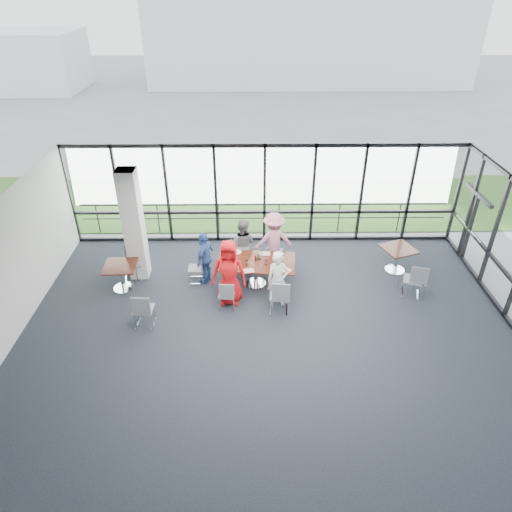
{
  "coord_description": "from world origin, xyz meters",
  "views": [
    {
      "loc": [
        -0.39,
        -7.97,
        7.4
      ],
      "look_at": [
        -0.29,
        2.2,
        1.1
      ],
      "focal_mm": 32.0,
      "sensor_mm": 36.0,
      "label": 1
    }
  ],
  "objects_px": {
    "diner_near_left": "(229,273)",
    "diner_end": "(205,257)",
    "chair_main_fl": "(239,252)",
    "diner_far_left": "(243,244)",
    "structural_column": "(134,225)",
    "diner_near_right": "(278,280)",
    "chair_main_fr": "(275,251)",
    "chair_main_end": "(196,268)",
    "side_table_left": "(120,269)",
    "chair_main_nl": "(227,294)",
    "chair_spare_r": "(413,280)",
    "chair_spare_lb": "(131,263)",
    "main_table": "(256,264)",
    "chair_spare_la": "(144,309)",
    "chair_main_nr": "(279,296)",
    "diner_far_right": "(274,241)",
    "side_table_right": "(398,252)"
  },
  "relations": [
    {
      "from": "chair_main_end",
      "to": "side_table_left",
      "type": "bearing_deg",
      "value": -80.83
    },
    {
      "from": "side_table_left",
      "to": "chair_main_fl",
      "type": "relative_size",
      "value": 1.09
    },
    {
      "from": "main_table",
      "to": "chair_spare_la",
      "type": "bearing_deg",
      "value": -142.02
    },
    {
      "from": "side_table_left",
      "to": "chair_main_end",
      "type": "xyz_separation_m",
      "value": [
        1.98,
        0.34,
        -0.21
      ]
    },
    {
      "from": "side_table_left",
      "to": "side_table_right",
      "type": "height_order",
      "value": "same"
    },
    {
      "from": "structural_column",
      "to": "chair_spare_lb",
      "type": "distance_m",
      "value": 1.13
    },
    {
      "from": "structural_column",
      "to": "diner_near_right",
      "type": "distance_m",
      "value": 4.19
    },
    {
      "from": "chair_main_end",
      "to": "diner_far_left",
      "type": "bearing_deg",
      "value": 117.72
    },
    {
      "from": "diner_far_left",
      "to": "chair_main_fr",
      "type": "relative_size",
      "value": 1.87
    },
    {
      "from": "chair_main_fr",
      "to": "chair_main_end",
      "type": "height_order",
      "value": "chair_main_end"
    },
    {
      "from": "side_table_left",
      "to": "diner_near_right",
      "type": "height_order",
      "value": "diner_near_right"
    },
    {
      "from": "diner_far_right",
      "to": "chair_main_nl",
      "type": "distance_m",
      "value": 2.4
    },
    {
      "from": "main_table",
      "to": "diner_far_left",
      "type": "distance_m",
      "value": 0.95
    },
    {
      "from": "main_table",
      "to": "diner_near_right",
      "type": "distance_m",
      "value": 1.07
    },
    {
      "from": "diner_near_left",
      "to": "diner_far_left",
      "type": "bearing_deg",
      "value": 83.33
    },
    {
      "from": "diner_near_right",
      "to": "chair_spare_lb",
      "type": "relative_size",
      "value": 1.51
    },
    {
      "from": "chair_main_nr",
      "to": "chair_main_end",
      "type": "distance_m",
      "value": 2.64
    },
    {
      "from": "side_table_left",
      "to": "diner_near_right",
      "type": "relative_size",
      "value": 0.59
    },
    {
      "from": "side_table_right",
      "to": "diner_far_right",
      "type": "relative_size",
      "value": 0.63
    },
    {
      "from": "chair_main_nr",
      "to": "chair_main_fr",
      "type": "bearing_deg",
      "value": 96.19
    },
    {
      "from": "chair_main_end",
      "to": "chair_spare_r",
      "type": "relative_size",
      "value": 0.89
    },
    {
      "from": "side_table_left",
      "to": "chair_main_fl",
      "type": "bearing_deg",
      "value": 21.58
    },
    {
      "from": "diner_end",
      "to": "chair_main_nr",
      "type": "distance_m",
      "value": 2.43
    },
    {
      "from": "diner_near_left",
      "to": "diner_end",
      "type": "height_order",
      "value": "diner_near_left"
    },
    {
      "from": "diner_far_left",
      "to": "chair_main_fr",
      "type": "bearing_deg",
      "value": -153.72
    },
    {
      "from": "main_table",
      "to": "diner_far_left",
      "type": "xyz_separation_m",
      "value": [
        -0.38,
        0.86,
        0.14
      ]
    },
    {
      "from": "diner_end",
      "to": "chair_main_fr",
      "type": "height_order",
      "value": "diner_end"
    },
    {
      "from": "chair_spare_la",
      "to": "chair_spare_lb",
      "type": "relative_size",
      "value": 0.95
    },
    {
      "from": "diner_near_right",
      "to": "chair_spare_la",
      "type": "xyz_separation_m",
      "value": [
        -3.29,
        -0.81,
        -0.28
      ]
    },
    {
      "from": "chair_spare_lb",
      "to": "chair_main_fr",
      "type": "bearing_deg",
      "value": 176.53
    },
    {
      "from": "structural_column",
      "to": "diner_end",
      "type": "distance_m",
      "value": 2.11
    },
    {
      "from": "diner_far_left",
      "to": "chair_spare_lb",
      "type": "distance_m",
      "value": 3.17
    },
    {
      "from": "main_table",
      "to": "structural_column",
      "type": "bearing_deg",
      "value": 177.33
    },
    {
      "from": "diner_far_right",
      "to": "diner_end",
      "type": "bearing_deg",
      "value": 12.25
    },
    {
      "from": "diner_far_left",
      "to": "chair_main_nr",
      "type": "xyz_separation_m",
      "value": [
        0.96,
        -2.07,
        -0.3
      ]
    },
    {
      "from": "diner_far_left",
      "to": "diner_end",
      "type": "height_order",
      "value": "diner_far_left"
    },
    {
      "from": "chair_main_nr",
      "to": "chair_spare_r",
      "type": "height_order",
      "value": "chair_spare_r"
    },
    {
      "from": "chair_main_fl",
      "to": "diner_far_left",
      "type": "bearing_deg",
      "value": 110.4
    },
    {
      "from": "chair_spare_lb",
      "to": "diner_end",
      "type": "bearing_deg",
      "value": 162.56
    },
    {
      "from": "diner_near_left",
      "to": "chair_main_end",
      "type": "distance_m",
      "value": 1.45
    },
    {
      "from": "side_table_left",
      "to": "diner_near_left",
      "type": "bearing_deg",
      "value": -11.59
    },
    {
      "from": "chair_main_fl",
      "to": "structural_column",
      "type": "bearing_deg",
      "value": 6.45
    },
    {
      "from": "main_table",
      "to": "side_table_left",
      "type": "height_order",
      "value": "same"
    },
    {
      "from": "chair_main_fr",
      "to": "diner_near_left",
      "type": "bearing_deg",
      "value": 71.59
    },
    {
      "from": "chair_spare_lb",
      "to": "diner_near_left",
      "type": "bearing_deg",
      "value": 144.67
    },
    {
      "from": "side_table_left",
      "to": "chair_main_nl",
      "type": "height_order",
      "value": "chair_main_nl"
    },
    {
      "from": "structural_column",
      "to": "diner_end",
      "type": "bearing_deg",
      "value": -9.49
    },
    {
      "from": "structural_column",
      "to": "chair_main_nr",
      "type": "relative_size",
      "value": 3.34
    },
    {
      "from": "diner_far_left",
      "to": "main_table",
      "type": "bearing_deg",
      "value": 128.31
    },
    {
      "from": "chair_spare_la",
      "to": "side_table_right",
      "type": "bearing_deg",
      "value": 22.35
    }
  ]
}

